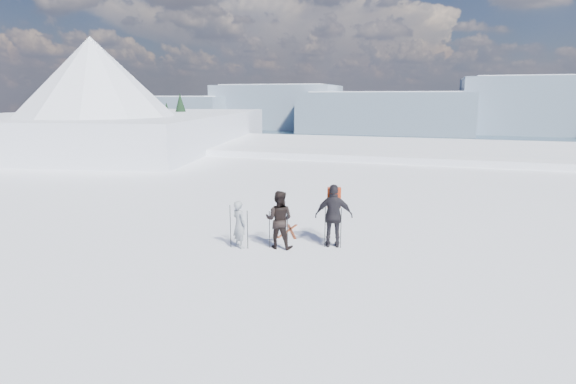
{
  "coord_description": "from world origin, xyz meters",
  "views": [
    {
      "loc": [
        2.1,
        -10.02,
        4.69
      ],
      "look_at": [
        -1.98,
        3.0,
        1.77
      ],
      "focal_mm": 28.0,
      "sensor_mm": 36.0,
      "label": 1
    }
  ],
  "objects_px": {
    "skier_dark": "(279,220)",
    "skier_pack": "(334,216)",
    "skier_grey": "(239,224)",
    "skis_loose": "(290,231)"
  },
  "relations": [
    {
      "from": "skier_dark",
      "to": "skier_pack",
      "type": "relative_size",
      "value": 0.91
    },
    {
      "from": "skier_grey",
      "to": "skier_pack",
      "type": "height_order",
      "value": "skier_pack"
    },
    {
      "from": "skier_grey",
      "to": "skier_dark",
      "type": "bearing_deg",
      "value": -130.63
    },
    {
      "from": "skier_dark",
      "to": "skier_pack",
      "type": "height_order",
      "value": "skier_pack"
    },
    {
      "from": "skier_pack",
      "to": "skier_grey",
      "type": "bearing_deg",
      "value": 6.37
    },
    {
      "from": "skier_dark",
      "to": "skis_loose",
      "type": "distance_m",
      "value": 1.97
    },
    {
      "from": "skier_grey",
      "to": "skis_loose",
      "type": "relative_size",
      "value": 0.89
    },
    {
      "from": "skier_dark",
      "to": "skis_loose",
      "type": "height_order",
      "value": "skier_dark"
    },
    {
      "from": "skier_dark",
      "to": "skis_loose",
      "type": "xyz_separation_m",
      "value": [
        -0.19,
        1.74,
        -0.9
      ]
    },
    {
      "from": "skier_pack",
      "to": "skier_dark",
      "type": "bearing_deg",
      "value": 8.16
    }
  ]
}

